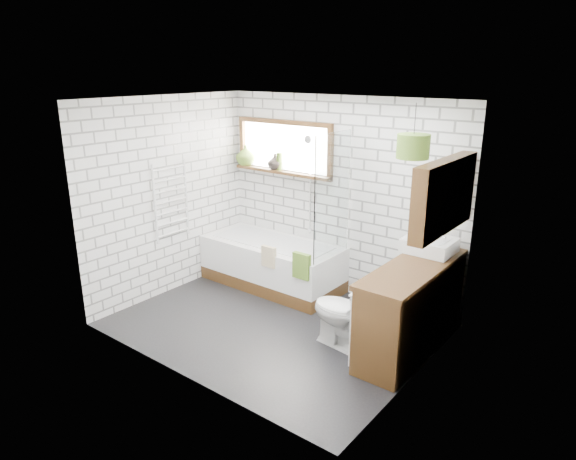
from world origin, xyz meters
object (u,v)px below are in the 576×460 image
Objects in this scene: basin at (429,245)px; toilet at (345,313)px; bathtub at (272,263)px; pendant at (413,146)px; vanity at (412,308)px.

basin is 1.17m from toilet.
pendant reaches higher than bathtub.
bathtub is 2.47× the size of toilet.
toilet is at bearing -120.13° from basin.
vanity is 2.12× the size of toilet.
pendant reaches higher than vanity.
pendant is (-0.13, 0.03, 1.64)m from vanity.
vanity is 0.72m from basin.
bathtub is at bearing 169.86° from pendant.
bathtub is 2.24m from basin.
bathtub is 2.75m from pendant.
basin is 0.66× the size of toilet.
basin reaches higher than bathtub.
basin is 1.63× the size of pendant.
toilet is at bearing -136.05° from pendant.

